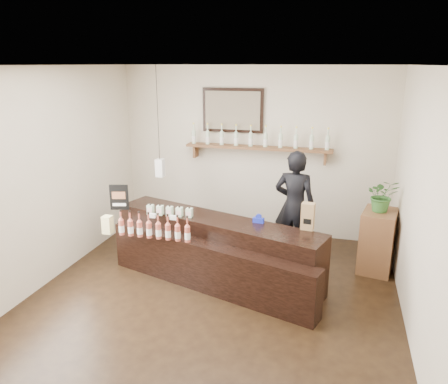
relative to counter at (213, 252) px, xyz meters
name	(u,v)px	position (x,y,z in m)	size (l,w,h in m)	color
ground	(210,302)	(0.13, -0.59, -0.40)	(5.00, 5.00, 0.00)	black
room_shell	(209,167)	(0.13, -0.59, 1.31)	(5.00, 5.00, 5.00)	beige
back_wall_decor	(243,131)	(-0.02, 1.79, 1.36)	(2.66, 0.96, 1.69)	brown
counter	(213,252)	(0.00, 0.00, 0.00)	(3.02, 1.68, 0.98)	black
promo_sign	(119,197)	(-1.40, 0.10, 0.62)	(0.26, 0.09, 0.36)	black
paper_bag	(308,216)	(1.21, 0.03, 0.61)	(0.17, 0.13, 0.34)	#916946
tape_dispenser	(259,219)	(0.58, 0.10, 0.49)	(0.15, 0.07, 0.12)	#1825AC
side_cabinet	(377,241)	(2.13, 0.88, 0.04)	(0.54, 0.67, 0.87)	brown
potted_plant	(382,195)	(2.13, 0.88, 0.71)	(0.41, 0.36, 0.46)	#316227
shopkeeper	(295,199)	(0.95, 0.96, 0.53)	(0.68, 0.45, 1.86)	black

